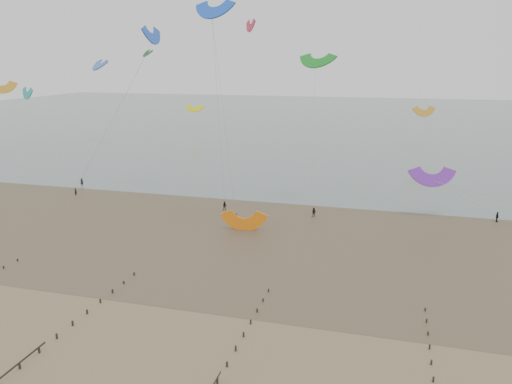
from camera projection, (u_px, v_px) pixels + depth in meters
ground at (201, 339)px, 50.01m from camera, size 500.00×500.00×0.00m
sea_and_shore at (254, 228)px, 83.13m from camera, size 500.00×665.00×0.03m
kitesurfer_lead at (76, 192)px, 103.07m from camera, size 0.58×0.39×1.56m
kitesurfers at (402, 214)px, 87.76m from camera, size 105.94×18.79×1.89m
grounded_kite at (244, 230)px, 82.16m from camera, size 7.05×5.81×3.56m
kites_airborne at (283, 78)px, 135.31m from camera, size 238.51×121.48×41.92m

